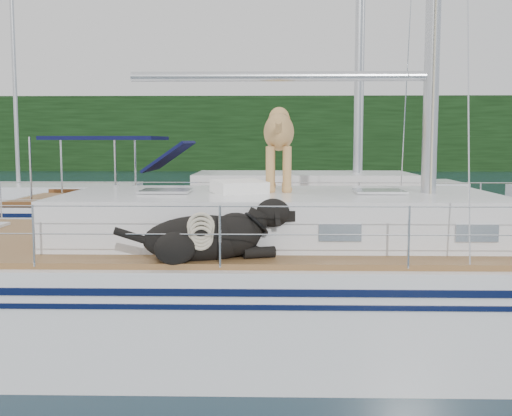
{
  "coord_description": "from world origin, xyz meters",
  "views": [
    {
      "loc": [
        0.69,
        -7.81,
        2.44
      ],
      "look_at": [
        0.5,
        0.2,
        1.6
      ],
      "focal_mm": 45.0,
      "sensor_mm": 36.0,
      "label": 1
    }
  ],
  "objects": [
    {
      "name": "ground",
      "position": [
        0.0,
        0.0,
        0.0
      ],
      "size": [
        120.0,
        120.0,
        0.0
      ],
      "primitive_type": "plane",
      "color": "black",
      "rests_on": "ground"
    },
    {
      "name": "tree_line",
      "position": [
        0.0,
        45.0,
        3.0
      ],
      "size": [
        90.0,
        3.0,
        6.0
      ],
      "primitive_type": "cube",
      "color": "black",
      "rests_on": "ground"
    },
    {
      "name": "shore_bank",
      "position": [
        0.0,
        46.2,
        0.6
      ],
      "size": [
        92.0,
        1.0,
        1.2
      ],
      "primitive_type": "cube",
      "color": "#595147",
      "rests_on": "ground"
    },
    {
      "name": "main_sailboat",
      "position": [
        0.1,
        -0.0,
        0.69
      ],
      "size": [
        12.0,
        3.86,
        14.01
      ],
      "color": "white",
      "rests_on": "ground"
    },
    {
      "name": "neighbor_sailboat",
      "position": [
        0.32,
        6.61,
        0.63
      ],
      "size": [
        11.0,
        3.5,
        13.3
      ],
      "color": "white",
      "rests_on": "ground"
    },
    {
      "name": "bg_boat_west",
      "position": [
        -8.0,
        14.0,
        0.45
      ],
      "size": [
        8.0,
        3.0,
        11.65
      ],
      "color": "white",
      "rests_on": "ground"
    },
    {
      "name": "bg_boat_center",
      "position": [
        4.0,
        16.0,
        0.45
      ],
      "size": [
        7.2,
        3.0,
        11.65
      ],
      "color": "white",
      "rests_on": "ground"
    }
  ]
}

